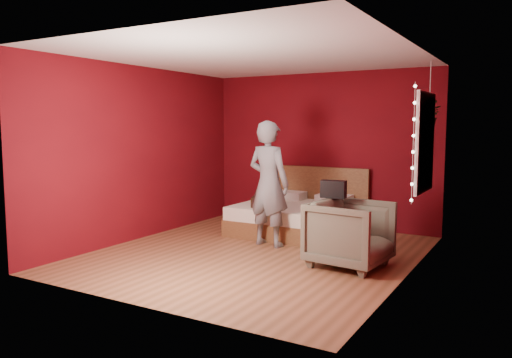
{
  "coord_description": "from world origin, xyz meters",
  "views": [
    {
      "loc": [
        3.28,
        -5.68,
        1.72
      ],
      "look_at": [
        -0.23,
        0.4,
        0.96
      ],
      "focal_mm": 35.0,
      "sensor_mm": 36.0,
      "label": 1
    }
  ],
  "objects": [
    {
      "name": "window",
      "position": [
        1.97,
        0.9,
        1.5
      ],
      "size": [
        0.05,
        0.97,
        1.27
      ],
      "color": "white",
      "rests_on": "room_walls"
    },
    {
      "name": "fairy_lights",
      "position": [
        1.94,
        0.37,
        1.5
      ],
      "size": [
        0.04,
        0.04,
        1.45
      ],
      "color": "silver",
      "rests_on": "room_walls"
    },
    {
      "name": "handbag",
      "position": [
        1.02,
        0.19,
        0.92
      ],
      "size": [
        0.32,
        0.19,
        0.22
      ],
      "primitive_type": "cube",
      "rotation": [
        0.0,
        0.0,
        0.11
      ],
      "color": "black",
      "rests_on": "armchair"
    },
    {
      "name": "room_walls",
      "position": [
        0.0,
        0.0,
        1.68
      ],
      "size": [
        4.04,
        4.54,
        2.62
      ],
      "color": "#630A11",
      "rests_on": "ground"
    },
    {
      "name": "hanging_plant",
      "position": [
        1.88,
        1.56,
        1.86
      ],
      "size": [
        0.43,
        0.4,
        0.95
      ],
      "color": "silver",
      "rests_on": "room_walls"
    },
    {
      "name": "floor",
      "position": [
        0.0,
        0.0,
        0.0
      ],
      "size": [
        4.5,
        4.5,
        0.0
      ],
      "primitive_type": "plane",
      "color": "brown",
      "rests_on": "ground"
    },
    {
      "name": "person",
      "position": [
        -0.08,
        0.5,
        0.89
      ],
      "size": [
        0.7,
        0.5,
        1.78
      ],
      "primitive_type": "imported",
      "rotation": [
        0.0,
        0.0,
        3.02
      ],
      "color": "slate",
      "rests_on": "ground"
    },
    {
      "name": "bed",
      "position": [
        -0.06,
        1.5,
        0.26
      ],
      "size": [
        1.85,
        1.57,
        1.02
      ],
      "color": "brown",
      "rests_on": "ground"
    },
    {
      "name": "armchair",
      "position": [
        1.3,
        0.05,
        0.41
      ],
      "size": [
        0.97,
        0.95,
        0.81
      ],
      "primitive_type": "imported",
      "rotation": [
        0.0,
        0.0,
        1.47
      ],
      "color": "#605D4C",
      "rests_on": "ground"
    },
    {
      "name": "throw_pillow",
      "position": [
        -0.43,
        1.07,
        0.54
      ],
      "size": [
        0.55,
        0.55,
        0.15
      ],
      "primitive_type": "cube",
      "rotation": [
        0.0,
        0.0,
        0.36
      ],
      "color": "black",
      "rests_on": "bed"
    }
  ]
}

